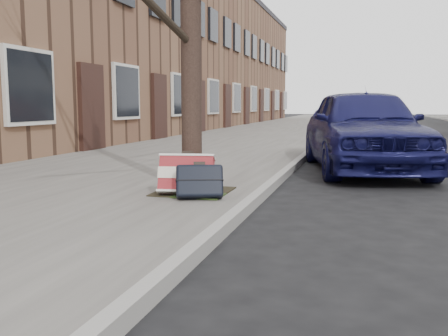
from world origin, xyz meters
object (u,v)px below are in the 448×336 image
(suitcase_red, at_px, (187,175))
(car_near_mid, at_px, (356,119))
(suitcase_navy, at_px, (200,181))
(car_near_front, at_px, (363,128))

(suitcase_red, xyz_separation_m, car_near_mid, (1.67, 14.61, 0.27))
(suitcase_navy, xyz_separation_m, car_near_front, (1.72, 3.98, 0.42))
(car_near_front, height_order, car_near_mid, car_near_front)
(suitcase_red, distance_m, suitcase_navy, 0.27)
(suitcase_red, xyz_separation_m, suitcase_navy, (0.21, -0.17, -0.04))
(suitcase_red, bearing_deg, car_near_mid, 73.47)
(suitcase_red, relative_size, suitcase_navy, 1.20)
(car_near_front, distance_m, car_near_mid, 10.80)
(car_near_mid, bearing_deg, suitcase_red, -98.73)
(suitcase_red, bearing_deg, suitcase_navy, -48.04)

